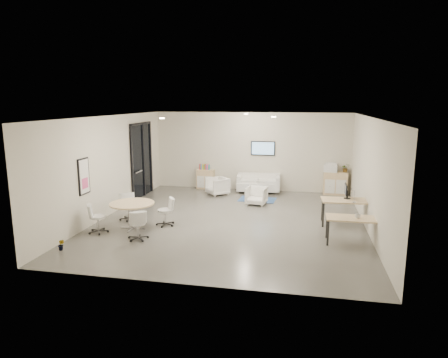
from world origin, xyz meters
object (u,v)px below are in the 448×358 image
Objects in this scene: sideboard_left at (206,179)px; desk_rear at (347,202)px; round_table at (132,206)px; armchair_left at (217,185)px; loveseat at (258,184)px; sideboard_right at (335,183)px; desk_front at (353,220)px; armchair_right at (256,195)px.

sideboard_left is 6.71m from desk_rear.
armchair_left is at bearing 72.14° from round_table.
desk_rear is 6.32m from round_table.
armchair_left is at bearing -158.07° from loveseat.
sideboard_right is at bearing -0.34° from sideboard_left.
round_table reaches higher than armchair_left.
armchair_right is at bearing 129.93° from desk_front.
sideboard_left is at bearing 139.44° from desk_rear.
armchair_right is at bearing 13.68° from armchair_left.
armchair_left is at bearing -53.45° from sideboard_left.
armchair_right is 0.53× the size of desk_front.
desk_front is 6.10m from round_table.
armchair_right reaches higher than desk_front.
round_table is at bearing -97.82° from sideboard_left.
armchair_left is 2.08m from armchair_right.
sideboard_right is 5.61m from desk_front.
loveseat is at bearing 75.54° from armchair_left.
sideboard_right is 4.65m from armchair_left.
sideboard_right is 0.59× the size of desk_rear.
sideboard_right is 3.58m from armchair_right.
loveseat is 1.33× the size of desk_front.
desk_rear is at bearing -89.11° from sideboard_right.
sideboard_left is at bearing 169.98° from loveseat.
round_table is (-3.19, -3.46, 0.34)m from armchair_right.
armchair_left is (-4.55, -0.95, -0.08)m from sideboard_right.
armchair_right is at bearing 47.28° from round_table.
desk_front is at bearing -65.07° from loveseat.
desk_rear is (4.62, -3.07, 0.32)m from armchair_left.
round_table is (-6.12, -1.59, -0.00)m from desk_rear.
round_table is at bearing -58.77° from armchair_left.
sideboard_left is 0.64× the size of round_table.
armchair_left is (-1.53, -0.76, 0.03)m from loveseat.
loveseat is at bearing 119.33° from desk_front.
sideboard_right is at bearing 87.52° from desk_rear.
loveseat reaches higher than desk_front.
sideboard_right is at bearing 42.81° from round_table.
sideboard_right reaches higher than desk_rear.
sideboard_left is at bearing 175.64° from armchair_left.
armchair_right is 0.55× the size of round_table.
round_table is at bearing -123.76° from loveseat.
loveseat is 1.97m from armchair_right.
loveseat is at bearing 60.76° from round_table.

